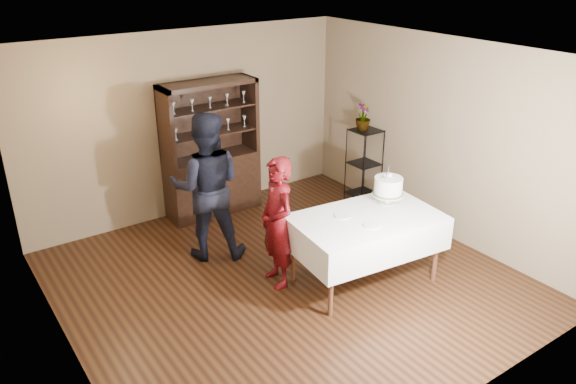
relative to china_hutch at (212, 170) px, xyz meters
name	(u,v)px	position (x,y,z in m)	size (l,w,h in m)	color
floor	(287,280)	(-0.20, -2.25, -0.66)	(5.00, 5.00, 0.00)	black
ceiling	(287,55)	(-0.20, -2.25, 2.04)	(5.00, 5.00, 0.00)	white
back_wall	(189,124)	(-0.20, 0.25, 0.69)	(5.00, 0.02, 2.70)	#75654B
wall_left	(56,239)	(-2.70, -2.25, 0.69)	(0.02, 5.00, 2.70)	#75654B
wall_right	(439,138)	(2.30, -2.25, 0.69)	(0.02, 5.00, 2.70)	#75654B
china_hutch	(212,170)	(0.00, 0.00, 0.00)	(1.40, 0.48, 2.00)	black
plant_etagere	(364,163)	(2.08, -1.05, -0.01)	(0.42, 0.42, 1.20)	black
cake_table	(366,232)	(0.56, -2.77, -0.01)	(1.81, 1.23, 0.86)	white
woman	(277,223)	(-0.31, -2.21, 0.13)	(0.58, 0.38, 1.59)	#36040C
man	(207,187)	(-0.66, -1.14, 0.30)	(0.94, 0.73, 1.93)	black
cake	(388,187)	(1.02, -2.63, 0.40)	(0.41, 0.41, 0.52)	silver
plate_near	(372,225)	(0.45, -2.98, 0.20)	(0.18, 0.18, 0.01)	silver
plate_far	(343,216)	(0.34, -2.60, 0.20)	(0.18, 0.18, 0.01)	silver
potted_plant	(363,117)	(2.03, -1.02, 0.73)	(0.23, 0.23, 0.41)	#466C33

